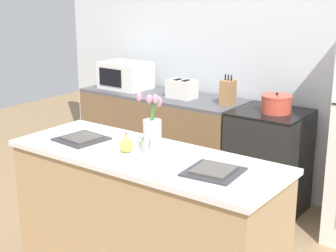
% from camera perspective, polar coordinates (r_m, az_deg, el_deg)
% --- Properties ---
extents(back_wall, '(5.20, 0.08, 2.70)m').
position_cam_1_polar(back_wall, '(4.78, 12.63, 7.78)').
color(back_wall, silver).
rests_on(back_wall, ground_plane).
extents(kitchen_island, '(1.80, 0.66, 0.96)m').
position_cam_1_polar(kitchen_island, '(3.37, -2.56, -10.78)').
color(kitchen_island, tan).
rests_on(kitchen_island, ground_plane).
extents(back_counter, '(1.68, 0.60, 0.92)m').
position_cam_1_polar(back_counter, '(5.16, -0.62, -1.41)').
color(back_counter, brown).
rests_on(back_counter, ground_plane).
extents(stove_range, '(0.60, 0.61, 0.92)m').
position_cam_1_polar(stove_range, '(4.59, 11.05, -3.94)').
color(stove_range, black).
rests_on(stove_range, ground_plane).
extents(flower_vase, '(0.13, 0.16, 0.39)m').
position_cam_1_polar(flower_vase, '(3.12, -1.75, -0.76)').
color(flower_vase, silver).
rests_on(flower_vase, kitchen_island).
extents(pear_figurine, '(0.08, 0.08, 0.13)m').
position_cam_1_polar(pear_figurine, '(3.20, -4.64, -2.07)').
color(pear_figurine, '#E5CC4C').
rests_on(pear_figurine, kitchen_island).
extents(plate_setting_left, '(0.32, 0.32, 0.02)m').
position_cam_1_polar(plate_setting_left, '(3.50, -9.57, -1.36)').
color(plate_setting_left, '#333338').
rests_on(plate_setting_left, kitchen_island).
extents(plate_setting_right, '(0.32, 0.32, 0.02)m').
position_cam_1_polar(plate_setting_right, '(2.88, 5.05, -5.00)').
color(plate_setting_right, '#333338').
rests_on(plate_setting_right, kitchen_island).
extents(toaster, '(0.28, 0.18, 0.17)m').
position_cam_1_polar(toaster, '(4.86, 1.53, 4.14)').
color(toaster, silver).
rests_on(toaster, back_counter).
extents(cooking_pot, '(0.26, 0.26, 0.17)m').
position_cam_1_polar(cooking_pot, '(4.41, 11.93, 2.42)').
color(cooking_pot, '#CC4C38').
rests_on(cooking_pot, stove_range).
extents(microwave, '(0.48, 0.37, 0.27)m').
position_cam_1_polar(microwave, '(5.31, -4.75, 5.63)').
color(microwave, white).
rests_on(microwave, back_counter).
extents(knife_block, '(0.10, 0.14, 0.27)m').
position_cam_1_polar(knife_block, '(4.62, 6.65, 3.72)').
color(knife_block, '#A37547').
rests_on(knife_block, back_counter).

